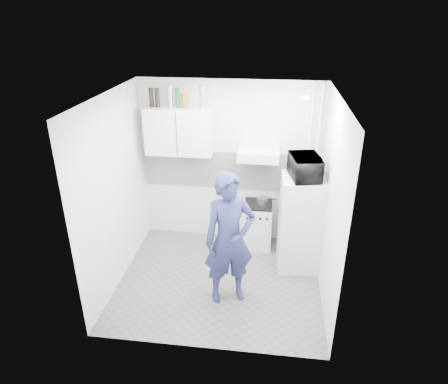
# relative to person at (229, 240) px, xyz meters

# --- Properties ---
(floor) EXTENTS (2.80, 2.80, 0.00)m
(floor) POSITION_rel_person_xyz_m (-0.17, 0.32, -0.89)
(floor) COLOR #5C5C5C
(floor) RESTS_ON ground
(ceiling) EXTENTS (2.80, 2.80, 0.00)m
(ceiling) POSITION_rel_person_xyz_m (-0.17, 0.32, 1.71)
(ceiling) COLOR white
(ceiling) RESTS_ON wall_back
(wall_back) EXTENTS (2.80, 0.00, 2.80)m
(wall_back) POSITION_rel_person_xyz_m (-0.17, 1.57, 0.41)
(wall_back) COLOR silver
(wall_back) RESTS_ON floor
(wall_left) EXTENTS (0.00, 2.60, 2.60)m
(wall_left) POSITION_rel_person_xyz_m (-1.57, 0.32, 0.41)
(wall_left) COLOR silver
(wall_left) RESTS_ON floor
(wall_right) EXTENTS (0.00, 2.60, 2.60)m
(wall_right) POSITION_rel_person_xyz_m (1.23, 0.32, 0.41)
(wall_right) COLOR silver
(wall_right) RESTS_ON floor
(person) EXTENTS (0.76, 0.63, 1.78)m
(person) POSITION_rel_person_xyz_m (0.00, 0.00, 0.00)
(person) COLOR navy
(person) RESTS_ON floor
(stove) EXTENTS (0.45, 0.45, 0.73)m
(stove) POSITION_rel_person_xyz_m (0.30, 1.32, -0.53)
(stove) COLOR silver
(stove) RESTS_ON floor
(fridge) EXTENTS (0.62, 0.62, 1.42)m
(fridge) POSITION_rel_person_xyz_m (0.93, 0.86, -0.18)
(fridge) COLOR white
(fridge) RESTS_ON floor
(stove_top) EXTENTS (0.44, 0.44, 0.03)m
(stove_top) POSITION_rel_person_xyz_m (0.30, 1.32, -0.15)
(stove_top) COLOR black
(stove_top) RESTS_ON stove
(saucepan) EXTENTS (0.17, 0.17, 0.09)m
(saucepan) POSITION_rel_person_xyz_m (0.36, 1.35, -0.09)
(saucepan) COLOR silver
(saucepan) RESTS_ON stove_top
(microwave) EXTENTS (0.62, 0.48, 0.31)m
(microwave) POSITION_rel_person_xyz_m (0.93, 0.86, 0.68)
(microwave) COLOR black
(microwave) RESTS_ON fridge
(bottle_a) EXTENTS (0.06, 0.06, 0.28)m
(bottle_a) POSITION_rel_person_xyz_m (-1.31, 1.40, 1.45)
(bottle_a) COLOR black
(bottle_a) RESTS_ON upper_cabinet
(bottle_b) EXTENTS (0.07, 0.07, 0.27)m
(bottle_b) POSITION_rel_person_xyz_m (-1.23, 1.40, 1.44)
(bottle_b) COLOR black
(bottle_b) RESTS_ON upper_cabinet
(bottle_c) EXTENTS (0.08, 0.08, 0.32)m
(bottle_c) POSITION_rel_person_xyz_m (-1.03, 1.40, 1.47)
(bottle_c) COLOR silver
(bottle_c) RESTS_ON upper_cabinet
(bottle_d) EXTENTS (0.07, 0.07, 0.29)m
(bottle_d) POSITION_rel_person_xyz_m (-0.92, 1.40, 1.45)
(bottle_d) COLOR #144C1E
(bottle_d) RESTS_ON upper_cabinet
(canister_a) EXTENTS (0.08, 0.08, 0.21)m
(canister_a) POSITION_rel_person_xyz_m (-0.82, 1.40, 1.41)
(canister_a) COLOR brown
(canister_a) RESTS_ON upper_cabinet
(bottle_e) EXTENTS (0.08, 0.08, 0.31)m
(bottle_e) POSITION_rel_person_xyz_m (-0.57, 1.40, 1.47)
(bottle_e) COLOR silver
(bottle_e) RESTS_ON upper_cabinet
(upper_cabinet) EXTENTS (1.00, 0.35, 0.70)m
(upper_cabinet) POSITION_rel_person_xyz_m (-0.92, 1.40, 0.96)
(upper_cabinet) COLOR white
(upper_cabinet) RESTS_ON wall_back
(range_hood) EXTENTS (0.60, 0.50, 0.14)m
(range_hood) POSITION_rel_person_xyz_m (0.28, 1.32, 0.68)
(range_hood) COLOR silver
(range_hood) RESTS_ON wall_back
(backsplash) EXTENTS (2.74, 0.03, 0.60)m
(backsplash) POSITION_rel_person_xyz_m (-0.17, 1.56, 0.31)
(backsplash) COLOR white
(backsplash) RESTS_ON wall_back
(pipe_a) EXTENTS (0.05, 0.05, 2.60)m
(pipe_a) POSITION_rel_person_xyz_m (1.13, 1.49, 0.41)
(pipe_a) COLOR silver
(pipe_a) RESTS_ON floor
(pipe_b) EXTENTS (0.04, 0.04, 2.60)m
(pipe_b) POSITION_rel_person_xyz_m (1.01, 1.49, 0.41)
(pipe_b) COLOR silver
(pipe_b) RESTS_ON floor
(ceiling_spot_fixture) EXTENTS (0.10, 0.10, 0.02)m
(ceiling_spot_fixture) POSITION_rel_person_xyz_m (0.83, 0.52, 1.68)
(ceiling_spot_fixture) COLOR white
(ceiling_spot_fixture) RESTS_ON ceiling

